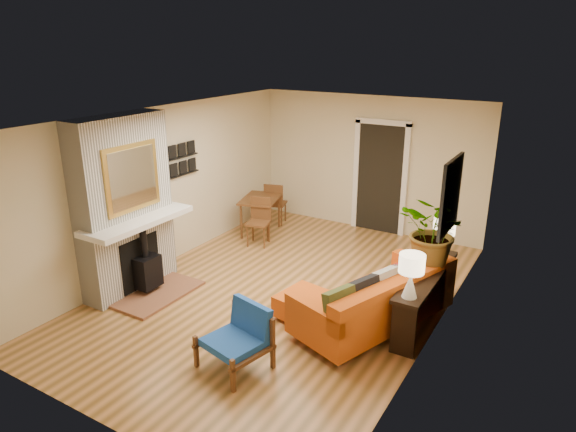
% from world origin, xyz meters
% --- Properties ---
extents(room_shell, '(6.50, 6.50, 6.50)m').
position_xyz_m(room_shell, '(0.60, 2.63, 1.24)').
color(room_shell, '#C1834A').
rests_on(room_shell, ground).
extents(fireplace, '(1.09, 1.68, 2.60)m').
position_xyz_m(fireplace, '(-2.00, -1.00, 1.24)').
color(fireplace, white).
rests_on(fireplace, ground).
extents(sofa, '(1.65, 2.42, 0.88)m').
position_xyz_m(sofa, '(1.58, -0.17, 0.39)').
color(sofa, silver).
rests_on(sofa, ground).
extents(ottoman, '(0.76, 0.76, 0.34)m').
position_xyz_m(ottoman, '(0.67, -0.45, 0.19)').
color(ottoman, silver).
rests_on(ottoman, ground).
extents(blue_chair, '(0.83, 0.82, 0.73)m').
position_xyz_m(blue_chair, '(0.52, -1.73, 0.39)').
color(blue_chair, brown).
rests_on(blue_chair, ground).
extents(dining_table, '(0.99, 1.64, 0.86)m').
position_xyz_m(dining_table, '(-1.58, 1.95, 0.56)').
color(dining_table, brown).
rests_on(dining_table, ground).
extents(console_table, '(0.34, 1.85, 0.72)m').
position_xyz_m(console_table, '(2.07, 0.23, 0.58)').
color(console_table, black).
rests_on(console_table, ground).
extents(lamp_near, '(0.30, 0.30, 0.54)m').
position_xyz_m(lamp_near, '(2.07, -0.50, 1.06)').
color(lamp_near, white).
rests_on(lamp_near, console_table).
extents(lamp_far, '(0.30, 0.30, 0.54)m').
position_xyz_m(lamp_far, '(2.07, 0.90, 1.06)').
color(lamp_far, white).
rests_on(lamp_far, console_table).
extents(houseplant, '(1.10, 1.03, 0.98)m').
position_xyz_m(houseplant, '(2.06, 0.49, 1.21)').
color(houseplant, '#1E5919').
rests_on(houseplant, console_table).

